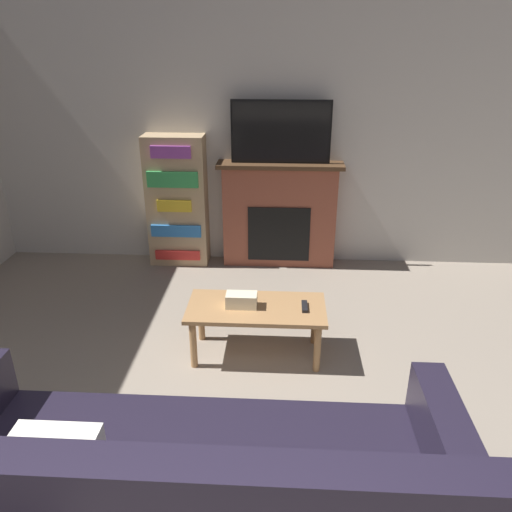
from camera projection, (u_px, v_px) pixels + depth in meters
The scene contains 8 objects.
wall_back at pixel (258, 129), 4.81m from camera, with size 6.31×0.06×2.70m.
fireplace at pixel (279, 214), 5.00m from camera, with size 1.22×0.28×1.06m.
tv at pixel (281, 132), 4.65m from camera, with size 0.94×0.03×0.59m.
couch at pixel (191, 504), 2.19m from camera, with size 2.36×0.97×0.92m.
coffee_table at pixel (256, 313), 3.59m from camera, with size 0.99×0.47×0.41m.
tissue_box at pixel (242, 300), 3.55m from camera, with size 0.22×0.12×0.10m.
remote_control at pixel (305, 306), 3.54m from camera, with size 0.04×0.15×0.02m.
bookshelf at pixel (177, 201), 4.98m from camera, with size 0.59×0.29×1.31m.
Camera 1 is at (0.25, -0.80, 2.19)m, focal length 35.00 mm.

